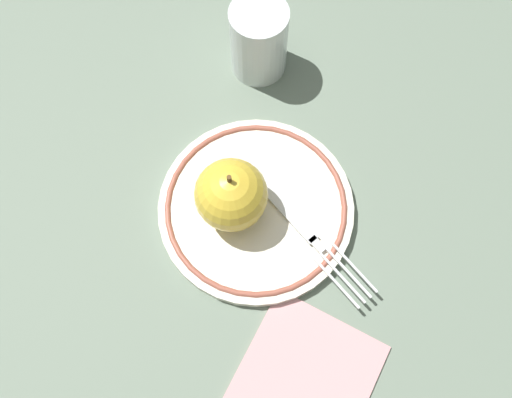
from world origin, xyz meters
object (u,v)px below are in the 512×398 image
Objects in this scene: apple_red_whole at (233,193)px; napkin_folded at (308,373)px; fork at (302,227)px; drinking_glass at (259,40)px; plate at (256,208)px.

apple_red_whole is 0.19m from napkin_folded.
fork is 0.14m from napkin_folded.
apple_red_whole is 0.44× the size of fork.
apple_red_whole is 0.90× the size of drinking_glass.
napkin_folded is (-0.10, -0.10, -0.01)m from fork.
fork is at bearing -72.07° from plate.
fork is (0.03, -0.07, -0.03)m from apple_red_whole.
drinking_glass reaches higher than napkin_folded.
apple_red_whole reaches higher than drinking_glass.
plate reaches higher than napkin_folded.
plate is 0.18m from drinking_glass.
plate is 0.05m from apple_red_whole.
napkin_folded is at bearing -127.37° from drinking_glass.
fork is 2.03× the size of drinking_glass.
apple_red_whole is at bearing 135.49° from plate.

